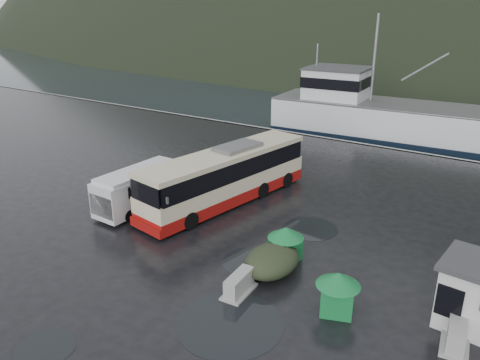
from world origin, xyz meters
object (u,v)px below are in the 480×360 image
Objects in this scene: waste_bin_right at (336,311)px; jersey_barrier_a at (239,293)px; white_van at (141,208)px; fishing_trawler at (404,128)px; waste_bin_left at (285,260)px; coach_bus at (226,202)px; dome_tent at (272,272)px; jersey_barrier_b at (454,344)px.

waste_bin_right is 3.72m from jersey_barrier_a.
waste_bin_right reaches higher than jersey_barrier_a.
white_van is 9.72m from jersey_barrier_a.
jersey_barrier_a is at bearing -89.98° from fishing_trawler.
waste_bin_left is 0.06× the size of fishing_trawler.
waste_bin_right is (9.14, -6.07, 0.00)m from coach_bus.
coach_bus is at bearing 128.18° from jersey_barrier_a.
dome_tent is at bearing -89.08° from fishing_trawler.
waste_bin_right is at bearing -24.50° from coach_bus.
waste_bin_right is at bearing -10.99° from white_van.
dome_tent is 1.73× the size of jersey_barrier_a.
fishing_trawler is at bearing 94.65° from waste_bin_left.
coach_bus is 6.97× the size of waste_bin_right.
jersey_barrier_b is at bearing -75.22° from fishing_trawler.
waste_bin_left is 0.55× the size of dome_tent.
jersey_barrier_a is at bearing -95.10° from waste_bin_left.
coach_bus is at bearing 45.36° from white_van.
coach_bus is 7.15× the size of waste_bin_left.
white_van is 0.19× the size of fishing_trawler.
dome_tent is (-3.28, 1.02, 0.00)m from waste_bin_right.
fishing_trawler is (-2.20, 27.90, 0.00)m from dome_tent.
waste_bin_right is 3.99m from jersey_barrier_b.
white_van is 9.27m from waste_bin_left.
dome_tent is 0.10× the size of fishing_trawler.
waste_bin_right is at bearing -17.26° from dome_tent.
fishing_trawler reaches higher than jersey_barrier_a.
white_van is at bearing 172.14° from jersey_barrier_b.
white_van is 3.34× the size of waste_bin_right.
jersey_barrier_a is (8.97, -3.76, 0.00)m from white_van.
jersey_barrier_b is at bearing -13.33° from waste_bin_left.
white_van reaches higher than waste_bin_left.
coach_bus is 3.93× the size of dome_tent.
waste_bin_left is 0.97× the size of waste_bin_right.
dome_tent is at bearing -88.52° from waste_bin_left.
jersey_barrier_b reaches higher than jersey_barrier_a.
coach_bus is at bearing 139.22° from dome_tent.
dome_tent is at bearing -9.26° from white_van.
white_van is at bearing -127.06° from coach_bus.
jersey_barrier_b is (16.51, -2.28, 0.00)m from white_van.
fishing_trawler reaches higher than jersey_barrier_b.
waste_bin_left is (9.25, -0.56, 0.00)m from white_van.
coach_bus reaches higher than jersey_barrier_a.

